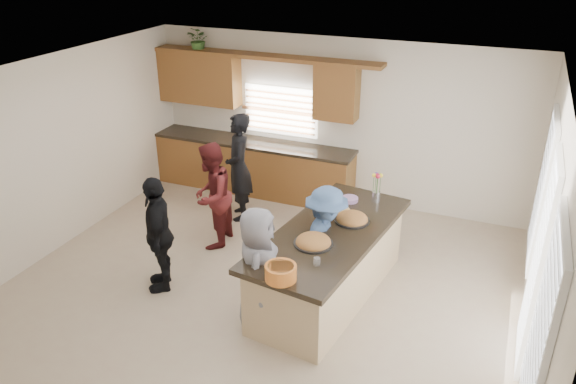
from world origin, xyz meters
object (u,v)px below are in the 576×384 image
at_px(woman_left_front, 159,234).
at_px(woman_right_back, 325,242).
at_px(island, 329,265).
at_px(salad_bowl, 281,272).
at_px(woman_right_front, 258,269).
at_px(woman_left_back, 239,167).
at_px(woman_left_mid, 212,196).

distance_m(woman_left_front, woman_right_back, 2.14).
distance_m(island, woman_right_back, 0.31).
bearing_deg(island, salad_bowl, -89.20).
xyz_separation_m(woman_right_back, woman_right_front, (-0.50, -0.92, 0.02)).
relative_size(island, salad_bowl, 8.30).
xyz_separation_m(woman_left_back, woman_right_back, (1.98, -1.50, -0.13)).
distance_m(woman_left_mid, woman_right_front, 2.06).
relative_size(woman_left_back, woman_right_front, 1.15).
height_order(woman_left_back, woman_right_back, woman_left_back).
distance_m(island, woman_left_back, 2.60).
height_order(salad_bowl, woman_left_mid, woman_left_mid).
xyz_separation_m(salad_bowl, woman_left_back, (-1.91, 2.75, -0.16)).
distance_m(woman_right_back, woman_right_front, 1.05).
height_order(woman_left_front, woman_right_back, woman_left_front).
relative_size(salad_bowl, woman_left_front, 0.22).
bearing_deg(woman_left_back, island, 25.51).
bearing_deg(island, woman_right_back, 158.00).
distance_m(salad_bowl, woman_left_back, 3.35).
bearing_deg(woman_right_back, salad_bowl, -179.77).
height_order(salad_bowl, woman_right_front, woman_right_front).
relative_size(island, woman_left_back, 1.60).
distance_m(woman_left_back, woman_left_front, 2.18).
xyz_separation_m(salad_bowl, woman_right_back, (0.08, 1.25, -0.29)).
bearing_deg(woman_left_front, woman_left_back, 147.90).
xyz_separation_m(island, salad_bowl, (-0.15, -1.21, 0.59)).
relative_size(salad_bowl, woman_left_back, 0.19).
bearing_deg(woman_left_back, woman_left_mid, -25.65).
bearing_deg(woman_right_back, woman_left_mid, 78.12).
bearing_deg(woman_right_front, woman_left_mid, 27.26).
bearing_deg(salad_bowl, island, 82.98).
xyz_separation_m(island, woman_right_back, (-0.07, 0.04, 0.30)).
relative_size(woman_left_mid, woman_right_back, 1.07).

